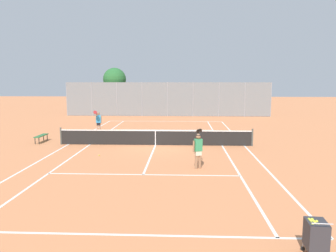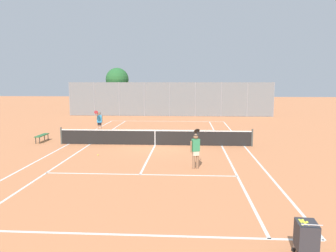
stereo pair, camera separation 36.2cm
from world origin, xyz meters
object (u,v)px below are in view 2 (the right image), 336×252
object	(u,v)px
loose_tennis_ball_2	(98,155)
ball_cart	(306,236)
tennis_net	(155,137)
loose_tennis_ball_1	(139,135)
player_near_side	(196,149)
tree_behind_left	(117,80)
courtside_bench	(42,136)
loose_tennis_ball_0	(120,130)
player_far_left	(99,121)

from	to	relation	value
loose_tennis_ball_2	ball_cart	bearing A→B (deg)	-52.45
tennis_net	loose_tennis_ball_1	world-z (taller)	tennis_net
player_near_side	tree_behind_left	bearing A→B (deg)	110.41
loose_tennis_ball_1	courtside_bench	bearing A→B (deg)	-153.60
player_near_side	loose_tennis_ball_2	xyz separation A→B (m)	(-5.16, 2.29, -0.89)
loose_tennis_ball_0	tree_behind_left	xyz separation A→B (m)	(-2.78, 11.93, 3.97)
loose_tennis_ball_0	tree_behind_left	bearing A→B (deg)	103.12
loose_tennis_ball_1	tree_behind_left	bearing A→B (deg)	108.29
tennis_net	player_near_side	distance (m)	5.83
ball_cart	tree_behind_left	xyz separation A→B (m)	(-10.99, 30.74, 3.47)
tennis_net	tree_behind_left	size ratio (longest dim) A/B	2.21
tennis_net	player_far_left	bearing A→B (deg)	136.91
loose_tennis_ball_2	tree_behind_left	bearing A→B (deg)	99.47
player_near_side	loose_tennis_ball_1	xyz separation A→B (m)	(-3.91, 8.90, -0.89)
loose_tennis_ball_1	loose_tennis_ball_2	bearing A→B (deg)	-100.76
courtside_bench	tree_behind_left	world-z (taller)	tree_behind_left
tennis_net	player_near_side	bearing A→B (deg)	-65.77
loose_tennis_ball_1	courtside_bench	size ratio (longest dim) A/B	0.04
loose_tennis_ball_1	loose_tennis_ball_2	xyz separation A→B (m)	(-1.26, -6.60, 0.00)
loose_tennis_ball_0	loose_tennis_ball_2	world-z (taller)	same
ball_cart	tree_behind_left	size ratio (longest dim) A/B	0.18
loose_tennis_ball_0	courtside_bench	size ratio (longest dim) A/B	0.04
tennis_net	loose_tennis_ball_0	bearing A→B (deg)	120.03
player_near_side	loose_tennis_ball_0	world-z (taller)	player_near_side
player_far_left	loose_tennis_ball_2	xyz separation A→B (m)	(1.92, -7.40, -0.89)
loose_tennis_ball_0	courtside_bench	distance (m)	6.75
tennis_net	loose_tennis_ball_2	bearing A→B (deg)	-132.65
ball_cart	loose_tennis_ball_1	distance (m)	17.51
tennis_net	courtside_bench	bearing A→B (deg)	175.24
loose_tennis_ball_0	tennis_net	bearing A→B (deg)	-59.97
player_far_left	loose_tennis_ball_0	xyz separation A→B (m)	(1.20, 1.65, -0.89)
player_near_side	player_far_left	distance (m)	12.00
loose_tennis_ball_1	courtside_bench	world-z (taller)	courtside_bench
player_near_side	loose_tennis_ball_1	bearing A→B (deg)	113.71
tree_behind_left	ball_cart	bearing A→B (deg)	-70.32
player_far_left	ball_cart	bearing A→B (deg)	-61.24
tennis_net	loose_tennis_ball_2	world-z (taller)	tennis_net
loose_tennis_ball_2	tree_behind_left	size ratio (longest dim) A/B	0.01
loose_tennis_ball_2	player_near_side	bearing A→B (deg)	-23.96
loose_tennis_ball_0	courtside_bench	world-z (taller)	courtside_bench
player_near_side	loose_tennis_ball_1	world-z (taller)	player_near_side
player_near_side	player_far_left	bearing A→B (deg)	126.14
ball_cart	loose_tennis_ball_2	size ratio (longest dim) A/B	14.58
player_far_left	player_near_side	bearing A→B (deg)	-53.86
ball_cart	loose_tennis_ball_0	size ratio (longest dim) A/B	14.58
courtside_bench	loose_tennis_ball_1	bearing A→B (deg)	26.40
ball_cart	loose_tennis_ball_1	bearing A→B (deg)	110.88
loose_tennis_ball_2	tree_behind_left	xyz separation A→B (m)	(-3.50, 20.99, 3.97)
ball_cart	player_far_left	xyz separation A→B (m)	(-9.41, 17.15, 0.39)
ball_cart	player_far_left	world-z (taller)	player_far_left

